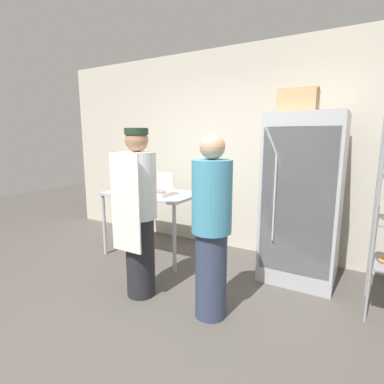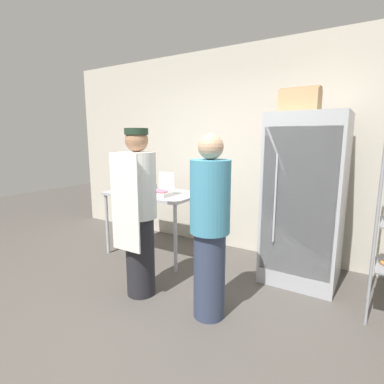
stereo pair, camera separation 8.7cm
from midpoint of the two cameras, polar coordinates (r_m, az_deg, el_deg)
ground_plane at (r=2.83m, az=-7.74°, el=-23.84°), size 14.00×14.00×0.00m
back_wall at (r=4.24m, az=10.96°, el=7.57°), size 6.40×0.12×2.78m
refrigerator at (r=3.50m, az=21.30°, el=-1.33°), size 0.78×0.75×1.84m
prep_counter at (r=4.04m, az=-6.50°, el=-1.26°), size 1.22×0.75×0.86m
donut_box at (r=3.77m, az=-5.19°, el=0.04°), size 0.25×0.24×0.29m
blender_pitcher at (r=4.03m, az=-7.11°, el=1.97°), size 0.15×0.15×0.31m
binder_stack at (r=4.31m, az=-8.88°, el=1.66°), size 0.33×0.22×0.16m
cardboard_storage_box at (r=3.45m, az=20.58°, el=15.96°), size 0.40×0.26×0.25m
person_baker at (r=2.98m, az=-9.33°, el=-3.67°), size 0.35×0.37×1.67m
person_customer at (r=2.59m, az=4.39°, el=-6.76°), size 0.34×0.34×1.62m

